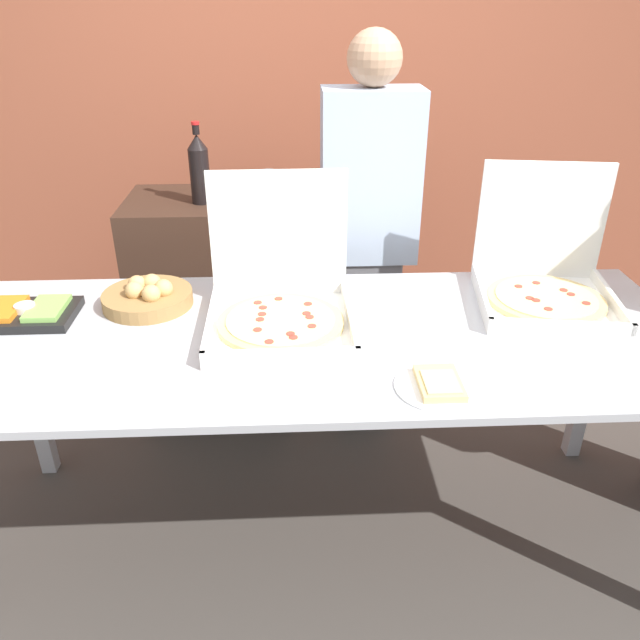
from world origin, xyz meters
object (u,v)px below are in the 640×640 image
Objects in this scene: bread_basket at (148,297)px; person_guest_plaid at (368,239)px; soda_can_silver at (269,184)px; soda_bottle at (199,168)px; veggie_tray at (26,313)px; pizza_box_near_left at (280,300)px; pizza_box_far_right at (544,279)px; soda_can_colored at (255,191)px; paper_plate_front_right at (439,385)px.

person_guest_plaid reaches higher than bread_basket.
bread_basket is 2.51× the size of soda_can_silver.
soda_bottle is 0.77m from person_guest_plaid.
pizza_box_near_left is at bearing -4.15° from veggie_tray.
soda_can_colored is (-1.04, 0.61, 0.15)m from pizza_box_far_right.
bread_basket is (-0.46, 0.15, -0.05)m from pizza_box_near_left.
soda_bottle is (0.13, 0.65, 0.29)m from bread_basket.
pizza_box_far_right is 1.46m from soda_bottle.
pizza_box_far_right is at bearing -36.40° from soda_can_silver.
paper_plate_front_right is 1.09m from person_guest_plaid.
soda_bottle is at bearing -169.35° from soda_can_silver.
soda_can_silver is 1.00× the size of soda_can_colored.
soda_bottle is (-0.34, 0.79, 0.24)m from pizza_box_near_left.
soda_bottle is 2.73× the size of soda_can_silver.
paper_plate_front_right is 1.47m from soda_bottle.
pizza_box_near_left is at bearing -81.77° from soda_can_colored.
bread_basket is (-1.39, 0.02, -0.05)m from pizza_box_far_right.
veggie_tray is 1.03× the size of bread_basket.
pizza_box_near_left is at bearing -86.47° from soda_can_silver.
person_guest_plaid is at bearing -22.14° from soda_can_silver.
soda_bottle reaches higher than paper_plate_front_right.
pizza_box_near_left is 3.94× the size of soda_can_colored.
bread_basket is at bearing 32.35° from person_guest_plaid.
person_guest_plaid is at bearing -7.43° from soda_can_colored.
person_guest_plaid reaches higher than pizza_box_far_right.
person_guest_plaid reaches higher than veggie_tray.
person_guest_plaid is (0.71, -0.12, -0.28)m from soda_bottle.
pizza_box_near_left is 0.28× the size of person_guest_plaid.
soda_bottle reaches higher than soda_can_colored.
paper_plate_front_right is at bearing -57.10° from soda_bottle.
soda_bottle is at bearing 79.01° from bread_basket.
veggie_tray is at bearing -169.56° from pizza_box_far_right.
bread_basket is 0.92× the size of soda_bottle.
pizza_box_far_right reaches higher than bread_basket.
soda_can_silver is at bearing 111.41° from paper_plate_front_right.
veggie_tray is (-1.78, -0.06, -0.06)m from pizza_box_far_right.
bread_basket is 0.18× the size of person_guest_plaid.
soda_can_colored is (0.75, 0.67, 0.21)m from veggie_tray.
soda_bottle is at bearing 122.90° from paper_plate_front_right.
person_guest_plaid is at bearing 60.61° from pizza_box_near_left.
soda_can_silver is at bearing 10.65° from soda_bottle.
soda_can_colored is (-0.11, 0.74, 0.15)m from pizza_box_near_left.
veggie_tray is at bearing 26.57° from person_guest_plaid.
soda_bottle is 0.25m from soda_can_colored.
paper_plate_front_right is 0.81× the size of bread_basket.
soda_can_colored is (-0.55, 1.15, 0.22)m from paper_plate_front_right.
soda_bottle is 2.73× the size of soda_can_colored.
pizza_box_near_left is 0.61m from paper_plate_front_right.
bread_basket is (-0.91, 0.56, 0.02)m from paper_plate_front_right.
soda_can_colored is (0.23, -0.06, -0.09)m from soda_bottle.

